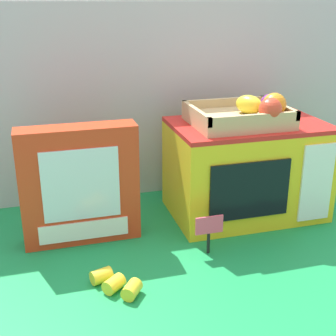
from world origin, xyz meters
TOP-DOWN VIEW (x-y plane):
  - ground_plane at (0.00, 0.00)m, footprint 1.70×1.70m
  - display_back_panel at (0.00, 0.25)m, footprint 1.61×0.03m
  - toy_microwave at (0.13, 0.01)m, footprint 0.42×0.27m
  - food_groups_crate at (0.12, -0.00)m, footprint 0.25×0.21m
  - cookie_set_box at (-0.34, -0.02)m, footprint 0.29×0.08m
  - price_sign at (-0.05, -0.18)m, footprint 0.07×0.01m
  - loose_toy_banana at (-0.29, -0.26)m, footprint 0.11×0.12m
  - loose_toy_apple at (0.41, 0.06)m, footprint 0.06×0.06m

SIDE VIEW (x-z plane):
  - ground_plane at x=0.00m, z-range 0.00..0.00m
  - loose_toy_banana at x=-0.29m, z-range 0.00..0.03m
  - loose_toy_apple at x=0.41m, z-range 0.00..0.06m
  - price_sign at x=-0.05m, z-range 0.02..0.12m
  - toy_microwave at x=0.13m, z-range 0.00..0.27m
  - cookie_set_box at x=-0.34m, z-range 0.00..0.30m
  - display_back_panel at x=0.00m, z-range 0.00..0.58m
  - food_groups_crate at x=0.12m, z-range 0.25..0.34m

